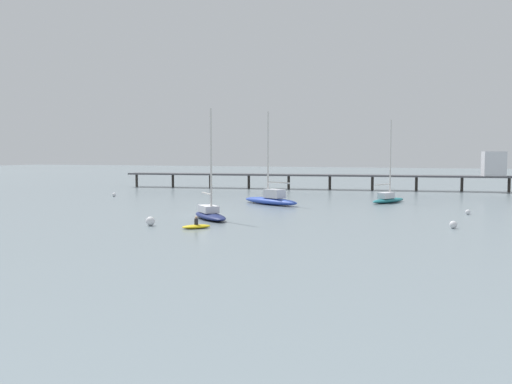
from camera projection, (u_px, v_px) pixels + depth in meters
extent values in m
plane|color=gray|center=(207.00, 215.00, 60.78)|extent=(400.00, 400.00, 0.00)
cube|color=#4C4C51|center=(309.00, 175.00, 103.66)|extent=(72.40, 12.79, 0.30)
cylinder|color=#38332D|center=(137.00, 180.00, 111.47)|extent=(0.50, 0.50, 2.52)
cylinder|color=#38332D|center=(173.00, 181.00, 109.76)|extent=(0.50, 0.50, 2.52)
cylinder|color=#38332D|center=(210.00, 181.00, 108.04)|extent=(0.50, 0.50, 2.52)
cylinder|color=#38332D|center=(249.00, 182.00, 106.33)|extent=(0.50, 0.50, 2.52)
cylinder|color=#38332D|center=(289.00, 182.00, 104.62)|extent=(0.50, 0.50, 2.52)
cylinder|color=#38332D|center=(330.00, 183.00, 102.91)|extent=(0.50, 0.50, 2.52)
cylinder|color=#38332D|center=(372.00, 183.00, 101.20)|extent=(0.50, 0.50, 2.52)
cylinder|color=#38332D|center=(416.00, 184.00, 99.49)|extent=(0.50, 0.50, 2.52)
cylinder|color=#38332D|center=(462.00, 184.00, 97.78)|extent=(0.50, 0.50, 2.52)
cylinder|color=#38332D|center=(509.00, 185.00, 96.07)|extent=(0.50, 0.50, 2.52)
cube|color=silver|center=(494.00, 164.00, 96.37)|extent=(4.05, 4.05, 4.32)
ellipsoid|color=#1E727A|center=(388.00, 200.00, 75.97)|extent=(4.83, 7.35, 0.64)
cube|color=silver|center=(386.00, 195.00, 75.51)|extent=(2.23, 2.79, 0.81)
cylinder|color=silver|center=(390.00, 159.00, 75.81)|extent=(0.21, 0.21, 10.81)
cylinder|color=silver|center=(383.00, 185.00, 74.84)|extent=(1.69, 3.23, 0.17)
ellipsoid|color=#2D4CB7|center=(270.00, 201.00, 73.38)|extent=(9.74, 6.83, 0.93)
cube|color=silver|center=(274.00, 194.00, 72.72)|extent=(3.18, 2.78, 1.14)
cylinder|color=silver|center=(268.00, 155.00, 73.30)|extent=(0.24, 0.24, 11.49)
cylinder|color=silver|center=(279.00, 183.00, 72.01)|extent=(3.74, 2.17, 0.19)
ellipsoid|color=navy|center=(210.00, 216.00, 57.21)|extent=(6.61, 6.79, 0.67)
cube|color=silver|center=(208.00, 209.00, 57.69)|extent=(2.96, 3.00, 0.72)
cylinder|color=silver|center=(211.00, 161.00, 56.46)|extent=(0.21, 0.21, 10.81)
cylinder|color=silver|center=(207.00, 194.00, 58.02)|extent=(2.10, 2.19, 0.17)
ellipsoid|color=yellow|center=(196.00, 226.00, 50.33)|extent=(2.78, 2.78, 0.35)
cylinder|color=#26262D|center=(196.00, 222.00, 50.30)|extent=(0.51, 0.51, 0.55)
sphere|color=tan|center=(196.00, 217.00, 50.27)|extent=(0.24, 0.24, 0.24)
sphere|color=silver|center=(468.00, 212.00, 61.59)|extent=(0.56, 0.56, 0.56)
sphere|color=silver|center=(453.00, 225.00, 50.28)|extent=(0.69, 0.69, 0.69)
sphere|color=silver|center=(150.00, 221.00, 52.12)|extent=(0.87, 0.87, 0.87)
sphere|color=silver|center=(114.00, 195.00, 86.25)|extent=(0.62, 0.62, 0.62)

